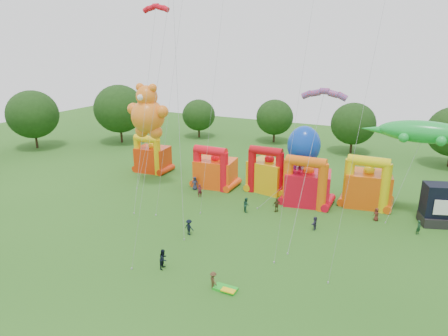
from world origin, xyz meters
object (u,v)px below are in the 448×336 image
at_px(teddy_bear_kite, 147,120).
at_px(spectator_0, 195,183).
at_px(gecko_kite, 413,158).
at_px(octopus_kite, 292,168).
at_px(bouncy_castle_2, 268,174).
at_px(spectator_4, 277,205).
at_px(bouncy_castle_0, 152,157).

height_order(teddy_bear_kite, spectator_0, teddy_bear_kite).
bearing_deg(gecko_kite, teddy_bear_kite, -172.92).
relative_size(gecko_kite, octopus_kite, 1.27).
bearing_deg(gecko_kite, octopus_kite, -177.81).
bearing_deg(teddy_bear_kite, spectator_0, 12.11).
distance_m(gecko_kite, spectator_0, 28.43).
xyz_separation_m(bouncy_castle_2, spectator_4, (3.57, -6.64, -1.63)).
height_order(teddy_bear_kite, octopus_kite, teddy_bear_kite).
distance_m(bouncy_castle_0, bouncy_castle_2, 20.13).
relative_size(octopus_kite, spectator_0, 5.14).
distance_m(teddy_bear_kite, spectator_0, 11.21).
bearing_deg(teddy_bear_kite, bouncy_castle_0, 123.39).
distance_m(bouncy_castle_2, teddy_bear_kite, 18.65).
height_order(bouncy_castle_2, octopus_kite, octopus_kite).
height_order(teddy_bear_kite, spectator_4, teddy_bear_kite).
height_order(bouncy_castle_0, octopus_kite, octopus_kite).
bearing_deg(spectator_4, bouncy_castle_0, -63.64).
bearing_deg(spectator_4, bouncy_castle_2, -108.99).
distance_m(bouncy_castle_0, teddy_bear_kite, 10.32).
bearing_deg(teddy_bear_kite, spectator_4, -3.00).
xyz_separation_m(teddy_bear_kite, octopus_kite, (20.19, 3.71, -5.38)).
height_order(bouncy_castle_0, spectator_4, bouncy_castle_0).
relative_size(bouncy_castle_0, bouncy_castle_2, 0.93).
bearing_deg(gecko_kite, bouncy_castle_0, 177.46).
bearing_deg(bouncy_castle_0, spectator_4, -16.39).
height_order(bouncy_castle_2, gecko_kite, gecko_kite).
relative_size(octopus_kite, spectator_4, 5.39).
height_order(gecko_kite, spectator_0, gecko_kite).
bearing_deg(gecko_kite, spectator_4, -159.87).
bearing_deg(gecko_kite, spectator_0, -174.16).
relative_size(teddy_bear_kite, spectator_0, 7.74).
height_order(bouncy_castle_0, gecko_kite, gecko_kite).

